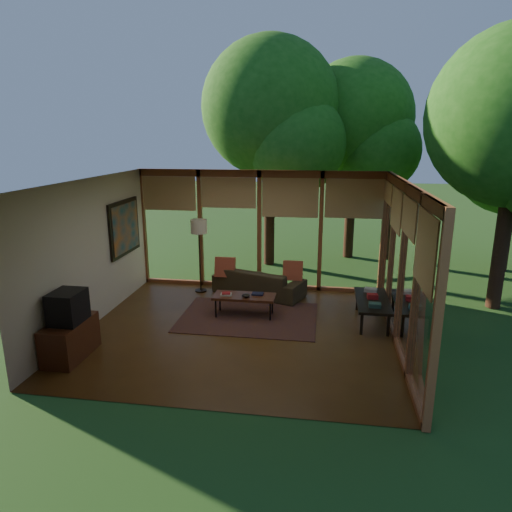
% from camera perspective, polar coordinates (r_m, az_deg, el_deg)
% --- Properties ---
extents(floor, '(5.50, 5.50, 0.00)m').
position_cam_1_polar(floor, '(8.38, -2.09, -9.32)').
color(floor, brown).
rests_on(floor, ground).
extents(ceiling, '(5.50, 5.50, 0.00)m').
position_cam_1_polar(ceiling, '(7.69, -2.27, 9.38)').
color(ceiling, silver).
rests_on(ceiling, ground).
extents(wall_left, '(0.04, 5.00, 2.70)m').
position_cam_1_polar(wall_left, '(8.86, -19.94, 0.35)').
color(wall_left, beige).
rests_on(wall_left, ground).
extents(wall_front, '(5.50, 0.04, 2.70)m').
position_cam_1_polar(wall_front, '(5.62, -6.99, -7.00)').
color(wall_front, beige).
rests_on(wall_front, ground).
extents(window_wall_back, '(5.50, 0.12, 2.70)m').
position_cam_1_polar(window_wall_back, '(10.33, 0.42, 3.22)').
color(window_wall_back, brown).
rests_on(window_wall_back, ground).
extents(window_wall_right, '(0.12, 5.00, 2.70)m').
position_cam_1_polar(window_wall_right, '(7.90, 17.82, -1.15)').
color(window_wall_right, brown).
rests_on(window_wall_right, ground).
extents(tree_nw, '(3.51, 3.51, 5.88)m').
position_cam_1_polar(tree_nw, '(12.22, 1.81, 18.02)').
color(tree_nw, '#3A2015').
rests_on(tree_nw, ground).
extents(tree_ne, '(3.17, 3.17, 5.46)m').
position_cam_1_polar(tree_ne, '(13.27, 12.24, 16.39)').
color(tree_ne, '#3A2015').
rests_on(tree_ne, ground).
extents(rug, '(2.62, 1.86, 0.01)m').
position_cam_1_polar(rug, '(8.95, -0.93, -7.64)').
color(rug, brown).
rests_on(rug, floor).
extents(sofa, '(2.14, 1.41, 0.58)m').
position_cam_1_polar(sofa, '(10.11, 0.36, -3.25)').
color(sofa, '#392F1C').
rests_on(sofa, floor).
extents(pillow_left, '(0.44, 0.24, 0.46)m').
position_cam_1_polar(pillow_left, '(10.10, -3.89, -1.45)').
color(pillow_left, maroon).
rests_on(pillow_left, sofa).
extents(pillow_right, '(0.42, 0.23, 0.44)m').
position_cam_1_polar(pillow_right, '(9.90, 4.63, -1.87)').
color(pillow_right, maroon).
rests_on(pillow_right, sofa).
extents(ct_book_lower, '(0.22, 0.18, 0.03)m').
position_cam_1_polar(ct_book_lower, '(8.90, -3.76, -4.83)').
color(ct_book_lower, '#AAA59A').
rests_on(ct_book_lower, coffee_table).
extents(ct_book_upper, '(0.19, 0.16, 0.03)m').
position_cam_1_polar(ct_book_upper, '(8.89, -3.76, -4.66)').
color(ct_book_upper, maroon).
rests_on(ct_book_upper, coffee_table).
extents(ct_book_side, '(0.22, 0.17, 0.03)m').
position_cam_1_polar(ct_book_side, '(8.91, 0.20, -4.75)').
color(ct_book_side, black).
rests_on(ct_book_side, coffee_table).
extents(ct_bowl, '(0.16, 0.16, 0.07)m').
position_cam_1_polar(ct_bowl, '(8.77, -1.27, -4.96)').
color(ct_bowl, black).
rests_on(ct_bowl, coffee_table).
extents(media_cabinet, '(0.50, 1.00, 0.60)m').
position_cam_1_polar(media_cabinet, '(7.92, -22.21, -9.61)').
color(media_cabinet, '#502615').
rests_on(media_cabinet, floor).
extents(television, '(0.45, 0.55, 0.50)m').
position_cam_1_polar(television, '(7.71, -22.48, -5.89)').
color(television, black).
rests_on(television, media_cabinet).
extents(console_book_a, '(0.22, 0.16, 0.08)m').
position_cam_1_polar(console_book_a, '(8.47, 14.63, -5.95)').
color(console_book_a, '#2E5146').
rests_on(console_book_a, side_console).
extents(console_book_b, '(0.20, 0.16, 0.09)m').
position_cam_1_polar(console_book_b, '(8.89, 14.36, -4.90)').
color(console_book_b, maroon).
rests_on(console_book_b, side_console).
extents(console_book_c, '(0.27, 0.22, 0.06)m').
position_cam_1_polar(console_book_c, '(9.27, 14.13, -4.14)').
color(console_book_c, '#AAA59A').
rests_on(console_book_c, side_console).
extents(floor_lamp, '(0.36, 0.36, 1.65)m').
position_cam_1_polar(floor_lamp, '(10.11, -7.14, 3.17)').
color(floor_lamp, black).
rests_on(floor_lamp, floor).
extents(coffee_table, '(1.20, 0.50, 0.43)m').
position_cam_1_polar(coffee_table, '(8.89, -1.47, -5.15)').
color(coffee_table, '#502615').
rests_on(coffee_table, floor).
extents(side_console, '(0.60, 1.40, 0.46)m').
position_cam_1_polar(side_console, '(8.87, 14.35, -5.55)').
color(side_console, black).
rests_on(side_console, floor).
extents(wall_painting, '(0.06, 1.35, 1.15)m').
position_cam_1_polar(wall_painting, '(10.02, -16.09, 3.43)').
color(wall_painting, black).
rests_on(wall_painting, wall_left).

